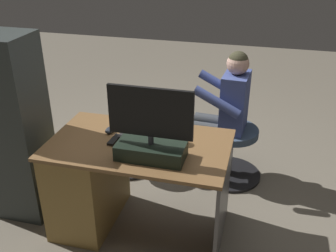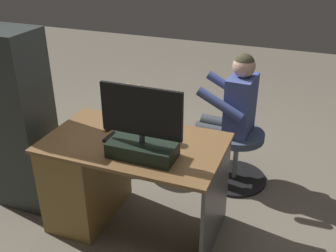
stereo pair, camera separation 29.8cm
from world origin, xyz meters
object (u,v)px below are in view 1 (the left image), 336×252
(desk, at_px, (99,178))
(person, at_px, (225,106))
(keyboard, at_px, (149,137))
(tv_remote, at_px, (114,140))
(monitor, at_px, (151,138))
(computer_mouse, at_px, (110,130))
(teddy_bear, at_px, (127,104))
(office_chair_teddy, at_px, (129,139))
(cup, at_px, (176,136))
(visitor_chair, at_px, (231,149))

(desk, bearing_deg, person, -133.26)
(keyboard, height_order, tv_remote, keyboard)
(monitor, bearing_deg, tv_remote, -24.85)
(keyboard, xyz_separation_m, computer_mouse, (0.30, -0.01, 0.01))
(keyboard, height_order, teddy_bear, teddy_bear)
(tv_remote, height_order, office_chair_teddy, tv_remote)
(computer_mouse, distance_m, office_chair_teddy, 0.84)
(cup, relative_size, tv_remote, 0.62)
(office_chair_teddy, distance_m, visitor_chair, 0.94)
(keyboard, bearing_deg, monitor, 110.56)
(teddy_bear, relative_size, person, 0.29)
(computer_mouse, relative_size, person, 0.08)
(keyboard, distance_m, computer_mouse, 0.30)
(monitor, distance_m, keyboard, 0.29)
(keyboard, distance_m, tv_remote, 0.24)
(tv_remote, bearing_deg, teddy_bear, -72.78)
(tv_remote, height_order, visitor_chair, tv_remote)
(computer_mouse, bearing_deg, teddy_bear, -80.05)
(office_chair_teddy, bearing_deg, visitor_chair, -175.78)
(computer_mouse, distance_m, cup, 0.49)
(cup, height_order, person, person)
(keyboard, bearing_deg, office_chair_teddy, -59.07)
(visitor_chair, bearing_deg, keyboard, 56.23)
(keyboard, relative_size, tv_remote, 2.80)
(cup, bearing_deg, office_chair_teddy, -49.12)
(computer_mouse, height_order, cup, cup)
(desk, xyz_separation_m, visitor_chair, (-0.88, -0.86, -0.11))
(computer_mouse, xyz_separation_m, tv_remote, (-0.08, 0.11, -0.01))
(keyboard, xyz_separation_m, person, (-0.44, -0.77, -0.04))
(monitor, xyz_separation_m, tv_remote, (0.31, -0.14, -0.13))
(monitor, relative_size, visitor_chair, 0.94)
(visitor_chair, bearing_deg, monitor, 67.17)
(computer_mouse, relative_size, teddy_bear, 0.29)
(tv_remote, bearing_deg, keyboard, -152.97)
(keyboard, distance_m, person, 0.88)
(person, bearing_deg, tv_remote, 52.78)
(teddy_bear, relative_size, visitor_chair, 0.59)
(monitor, distance_m, visitor_chair, 1.25)
(person, bearing_deg, cup, 72.72)
(office_chair_teddy, bearing_deg, computer_mouse, 100.11)
(visitor_chair, bearing_deg, teddy_bear, 3.56)
(computer_mouse, xyz_separation_m, teddy_bear, (0.12, -0.70, -0.11))
(tv_remote, relative_size, visitor_chair, 0.26)
(monitor, relative_size, tv_remote, 3.58)
(keyboard, distance_m, teddy_bear, 0.83)
(monitor, bearing_deg, desk, -18.76)
(monitor, height_order, computer_mouse, monitor)
(desk, height_order, cup, cup)
(person, bearing_deg, teddy_bear, 3.50)
(keyboard, bearing_deg, desk, 13.15)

